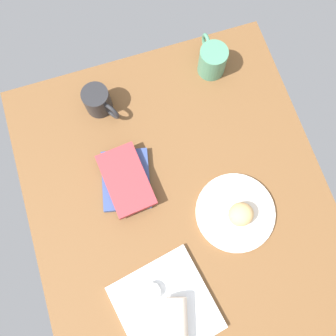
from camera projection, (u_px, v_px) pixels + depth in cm
name	position (u px, v px, depth cm)	size (l,w,h in cm)	color
dining_table	(182.00, 212.00, 110.64)	(110.00, 90.00, 4.00)	brown
round_plate	(235.00, 212.00, 107.88)	(23.77, 23.77, 1.40)	silver
scone_pastry	(241.00, 214.00, 104.12)	(7.39, 6.95, 5.84)	tan
square_plate	(166.00, 307.00, 101.13)	(25.35, 25.35, 1.60)	white
sauce_cup	(152.00, 291.00, 100.16)	(4.75, 4.75, 2.45)	silver
breakfast_wrap	(177.00, 322.00, 96.63)	(5.92, 5.92, 12.65)	beige
book_stack	(126.00, 180.00, 108.71)	(21.95, 17.87, 4.75)	#33477F
coffee_mug	(212.00, 60.00, 115.57)	(14.30, 8.89, 10.33)	#4C8C6B
second_mug	(98.00, 101.00, 112.62)	(12.03, 9.78, 9.11)	#262628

